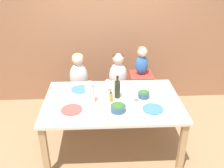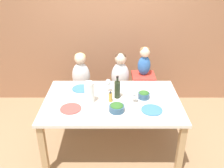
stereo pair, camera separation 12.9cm
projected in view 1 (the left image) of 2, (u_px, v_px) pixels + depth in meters
The scene contains 20 objects.
ground_plane at pixel (112, 146), 3.41m from camera, with size 14.00×14.00×0.00m, color #9E7A56.
wall_back at pixel (108, 24), 4.00m from camera, with size 10.00×0.06×2.70m.
dining_table at pixel (112, 106), 3.12m from camera, with size 1.68×1.07×0.72m.
chair_far_left at pixel (80, 93), 3.90m from camera, with size 0.40×0.41×0.47m.
chair_far_center at pixel (118, 93), 3.93m from camera, with size 0.40×0.41×0.47m.
chair_right_highchair at pixel (141, 83), 3.87m from camera, with size 0.34×0.35×0.71m.
person_child_left at pixel (79, 72), 3.74m from camera, with size 0.27×0.19×0.58m.
person_child_center at pixel (118, 71), 3.76m from camera, with size 0.27×0.19×0.58m.
person_baby_right at pixel (142, 59), 3.69m from camera, with size 0.19×0.16×0.44m.
wine_bottle at pixel (117, 89), 3.09m from camera, with size 0.07×0.07×0.29m.
paper_towel_roll at pixel (90, 93), 2.97m from camera, with size 0.12×0.12×0.27m.
wine_glass_near at pixel (135, 93), 2.97m from camera, with size 0.07×0.07×0.18m.
wine_glass_far at pixel (108, 83), 3.20m from camera, with size 0.07×0.07×0.18m.
salad_bowl_large at pixel (118, 107), 2.84m from camera, with size 0.18×0.18×0.10m.
salad_bowl_small at pixel (144, 94), 3.12m from camera, with size 0.15×0.15×0.10m.
dinner_plate_front_left at pixel (72, 110), 2.87m from camera, with size 0.25×0.25×0.01m.
dinner_plate_back_left at pixel (80, 89), 3.32m from camera, with size 0.25×0.25×0.01m.
dinner_plate_back_right at pixel (153, 89), 3.33m from camera, with size 0.25×0.25×0.01m.
dinner_plate_front_right at pixel (153, 109), 2.88m from camera, with size 0.25×0.25×0.01m.
condiment_bottle_hot_sauce at pixel (111, 97), 3.02m from camera, with size 0.05×0.05×0.14m.
Camera 1 is at (-0.13, -2.66, 2.29)m, focal length 40.00 mm.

